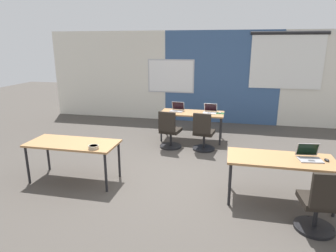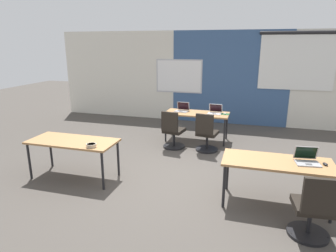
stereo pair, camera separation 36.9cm
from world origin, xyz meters
name	(u,v)px [view 1 (the left image)]	position (x,y,z in m)	size (l,w,h in m)	color
ground_plane	(176,174)	(0.00, 0.00, 0.00)	(24.00, 24.00, 0.00)	#47423D
back_wall_assembly	(202,77)	(0.04, 4.19, 1.41)	(10.00, 0.27, 2.80)	silver
desk_near_left	(73,146)	(-1.75, -0.60, 0.66)	(1.60, 0.70, 0.72)	#A37547
desk_near_right	(280,162)	(1.75, -0.60, 0.66)	(1.60, 0.70, 0.72)	#A37547
desk_far_center	(192,115)	(0.00, 2.20, 0.66)	(1.60, 0.70, 0.72)	#A37547
laptop_far_left	(177,109)	(-0.40, 2.27, 0.77)	(0.36, 0.32, 0.23)	#9E9EA3
chair_far_left	(170,133)	(-0.42, 1.43, 0.38)	(0.52, 0.57, 0.92)	black
laptop_far_right	(210,111)	(0.45, 2.25, 0.77)	(0.35, 0.32, 0.23)	silver
mousepad_far_right	(220,113)	(0.70, 2.25, 0.72)	(0.22, 0.19, 0.00)	#23512D
mouse_far_right	(220,113)	(0.70, 2.25, 0.74)	(0.08, 0.11, 0.03)	#B2B2B7
chair_far_right	(203,135)	(0.37, 1.44, 0.38)	(0.52, 0.57, 0.92)	black
laptop_near_right_end	(309,156)	(2.16, -0.55, 0.77)	(0.37, 0.34, 0.23)	#9E9EA3
mouse_near_right_end	(327,160)	(2.40, -0.57, 0.74)	(0.08, 0.11, 0.03)	black
chair_near_right_end	(319,207)	(2.15, -1.35, 0.38)	(0.52, 0.56, 0.92)	black
snack_bowl	(94,147)	(-1.23, -0.83, 0.76)	(0.18, 0.18, 0.06)	tan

